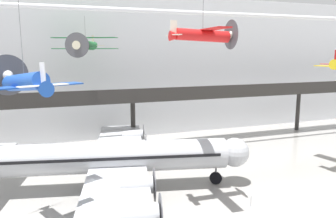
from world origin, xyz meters
name	(u,v)px	position (x,y,z in m)	size (l,w,h in m)	color
hangar_back_wall	(123,67)	(0.00, 34.14, 11.48)	(140.00, 3.00, 22.96)	silver
mezzanine_walkway	(134,99)	(0.00, 26.42, 7.26)	(110.00, 3.20, 8.89)	#2D2B28
ceiling_truss_beam	(141,11)	(0.00, 21.79, 19.02)	(120.00, 0.60, 0.60)	silver
airliner_silver_main	(109,158)	(-6.04, 12.63, 3.37)	(29.56, 34.05, 9.44)	#B7BABF
suspended_plane_blue_trainer	(24,83)	(-12.87, 6.37, 11.78)	(8.86, 7.75, 8.13)	#1E4CAD
suspended_plane_green_biplane	(86,45)	(-6.39, 27.73, 14.91)	(8.74, 7.65, 5.53)	#1E6B33
suspended_plane_red_highwing	(203,35)	(1.17, 6.26, 15.37)	(5.80, 7.12, 4.56)	red
stanchion_barrier	(251,204)	(5.44, 4.46, 0.33)	(0.36, 0.36, 1.08)	#B2B5BA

